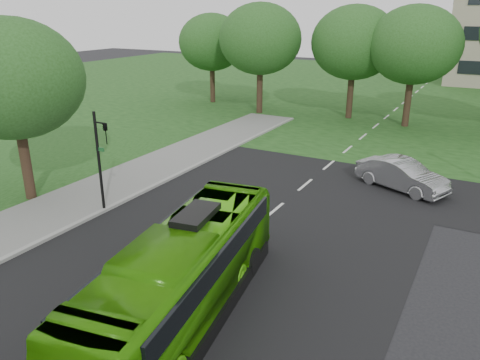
{
  "coord_description": "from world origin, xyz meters",
  "views": [
    {
      "loc": [
        8.55,
        -12.95,
        9.11
      ],
      "look_at": [
        -1.43,
        5.12,
        1.6
      ],
      "focal_mm": 35.0,
      "sensor_mm": 36.0,
      "label": 1
    }
  ],
  "objects_px": {
    "tree_park_c": "(415,45)",
    "tree_park_f": "(212,42)",
    "tree_park_b": "(354,43)",
    "sedan": "(402,175)",
    "tree_park_a": "(260,39)",
    "bus": "(183,275)",
    "tree_side_near": "(12,79)",
    "traffic_light": "(101,155)"
  },
  "relations": [
    {
      "from": "sedan",
      "to": "traffic_light",
      "type": "height_order",
      "value": "traffic_light"
    },
    {
      "from": "tree_side_near",
      "to": "sedan",
      "type": "bearing_deg",
      "value": 32.7
    },
    {
      "from": "traffic_light",
      "to": "tree_park_b",
      "type": "bearing_deg",
      "value": 101.78
    },
    {
      "from": "tree_park_c",
      "to": "tree_park_f",
      "type": "xyz_separation_m",
      "value": [
        -19.86,
        1.52,
        -0.47
      ]
    },
    {
      "from": "tree_park_b",
      "to": "tree_park_c",
      "type": "relative_size",
      "value": 1.0
    },
    {
      "from": "bus",
      "to": "tree_side_near",
      "type": "bearing_deg",
      "value": 152.08
    },
    {
      "from": "tree_park_a",
      "to": "tree_park_b",
      "type": "height_order",
      "value": "tree_park_a"
    },
    {
      "from": "tree_park_a",
      "to": "tree_park_c",
      "type": "relative_size",
      "value": 1.02
    },
    {
      "from": "tree_park_a",
      "to": "tree_park_c",
      "type": "xyz_separation_m",
      "value": [
        13.06,
        1.08,
        -0.15
      ]
    },
    {
      "from": "tree_side_near",
      "to": "tree_park_c",
      "type": "bearing_deg",
      "value": 61.86
    },
    {
      "from": "bus",
      "to": "traffic_light",
      "type": "height_order",
      "value": "traffic_light"
    },
    {
      "from": "bus",
      "to": "sedan",
      "type": "bearing_deg",
      "value": 66.6
    },
    {
      "from": "tree_park_c",
      "to": "traffic_light",
      "type": "height_order",
      "value": "tree_park_c"
    },
    {
      "from": "tree_side_near",
      "to": "traffic_light",
      "type": "relative_size",
      "value": 1.84
    },
    {
      "from": "tree_park_a",
      "to": "sedan",
      "type": "height_order",
      "value": "tree_park_a"
    },
    {
      "from": "tree_park_b",
      "to": "tree_side_near",
      "type": "bearing_deg",
      "value": -108.16
    },
    {
      "from": "sedan",
      "to": "traffic_light",
      "type": "relative_size",
      "value": 1.02
    },
    {
      "from": "tree_side_near",
      "to": "traffic_light",
      "type": "bearing_deg",
      "value": 7.34
    },
    {
      "from": "bus",
      "to": "sedan",
      "type": "xyz_separation_m",
      "value": [
        3.73,
        14.81,
        -0.66
      ]
    },
    {
      "from": "tree_park_c",
      "to": "tree_park_f",
      "type": "height_order",
      "value": "tree_park_c"
    },
    {
      "from": "tree_park_b",
      "to": "sedan",
      "type": "bearing_deg",
      "value": -64.52
    },
    {
      "from": "tree_park_f",
      "to": "sedan",
      "type": "relative_size",
      "value": 1.8
    },
    {
      "from": "tree_park_b",
      "to": "tree_side_near",
      "type": "distance_m",
      "value": 28.02
    },
    {
      "from": "tree_side_near",
      "to": "sedan",
      "type": "height_order",
      "value": "tree_side_near"
    },
    {
      "from": "tree_park_a",
      "to": "sedan",
      "type": "bearing_deg",
      "value": -42.14
    },
    {
      "from": "sedan",
      "to": "bus",
      "type": "bearing_deg",
      "value": -171.2
    },
    {
      "from": "tree_park_a",
      "to": "tree_park_c",
      "type": "bearing_deg",
      "value": 4.72
    },
    {
      "from": "tree_park_a",
      "to": "tree_park_c",
      "type": "height_order",
      "value": "tree_park_a"
    },
    {
      "from": "tree_park_b",
      "to": "sedan",
      "type": "xyz_separation_m",
      "value": [
        7.67,
        -16.09,
        -5.69
      ]
    },
    {
      "from": "sedan",
      "to": "tree_side_near",
      "type": "bearing_deg",
      "value": 145.63
    },
    {
      "from": "tree_side_near",
      "to": "traffic_light",
      "type": "height_order",
      "value": "tree_side_near"
    },
    {
      "from": "tree_park_a",
      "to": "tree_park_c",
      "type": "distance_m",
      "value": 13.11
    },
    {
      "from": "traffic_light",
      "to": "tree_park_a",
      "type": "bearing_deg",
      "value": 119.93
    },
    {
      "from": "tree_park_f",
      "to": "bus",
      "type": "bearing_deg",
      "value": -59.32
    },
    {
      "from": "tree_park_a",
      "to": "tree_park_b",
      "type": "distance_m",
      "value": 8.23
    },
    {
      "from": "tree_park_a",
      "to": "bus",
      "type": "height_order",
      "value": "tree_park_a"
    },
    {
      "from": "tree_park_c",
      "to": "sedan",
      "type": "relative_size",
      "value": 1.95
    },
    {
      "from": "tree_park_a",
      "to": "tree_park_b",
      "type": "relative_size",
      "value": 1.02
    },
    {
      "from": "tree_park_c",
      "to": "traffic_light",
      "type": "distance_m",
      "value": 27.06
    },
    {
      "from": "tree_side_near",
      "to": "bus",
      "type": "relative_size",
      "value": 0.84
    },
    {
      "from": "sedan",
      "to": "tree_park_b",
      "type": "bearing_deg",
      "value": 48.42
    },
    {
      "from": "tree_park_f",
      "to": "sedan",
      "type": "distance_m",
      "value": 28.54
    }
  ]
}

